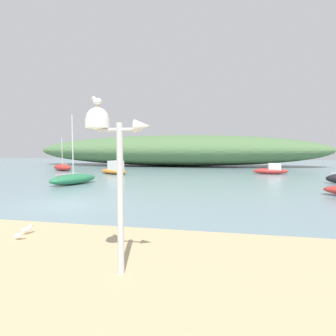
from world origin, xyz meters
name	(u,v)px	position (x,y,z in m)	size (l,w,h in m)	color
ground_plane	(65,205)	(0.00, 0.00, 0.00)	(120.00, 120.00, 0.00)	gray
distant_hill	(175,151)	(-0.54, 31.13, 2.36)	(45.34, 11.32, 4.71)	#517547
mast_structure	(108,140)	(4.97, -6.50, 2.68)	(1.21, 0.45, 3.08)	silver
seagull_on_radar	(97,101)	(4.76, -6.49, 3.40)	(0.28, 0.17, 0.20)	orange
motorboat_mid_channel	(114,169)	(-4.06, 15.50, 0.47)	(4.00, 3.20, 1.37)	orange
motorboat_near_shore	(271,170)	(11.75, 18.55, 0.42)	(3.43, 0.98, 1.12)	#B72D28
sailboat_inner_mooring	(62,167)	(-11.88, 18.51, 0.40)	(3.64, 2.86, 3.88)	#B72D28
sailboat_off_point	(73,179)	(-3.66, 6.93, 0.38)	(2.63, 4.14, 4.98)	#287A4C
seagull_upper_strand	(27,229)	(1.79, -4.72, 0.34)	(0.23, 0.34, 0.25)	orange
seagull_near_waterline	(19,235)	(1.93, -5.20, 0.32)	(0.29, 0.14, 0.21)	orange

